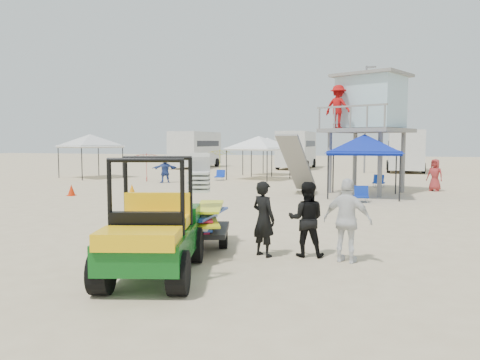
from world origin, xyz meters
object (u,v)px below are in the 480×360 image
(surf_trailer, at_px, (201,214))
(man_left, at_px, (264,219))
(canopy_blue, at_px, (364,138))
(utility_cart, at_px, (151,223))
(lifeguard_tower, at_px, (365,107))

(surf_trailer, bearing_deg, man_left, -11.21)
(surf_trailer, bearing_deg, canopy_blue, 74.83)
(utility_cart, bearing_deg, man_left, 53.23)
(lifeguard_tower, bearing_deg, surf_trailer, -103.03)
(surf_trailer, distance_m, canopy_blue, 11.83)
(surf_trailer, bearing_deg, lifeguard_tower, 76.97)
(man_left, bearing_deg, surf_trailer, 18.71)
(utility_cart, relative_size, canopy_blue, 0.97)
(lifeguard_tower, bearing_deg, canopy_blue, -88.36)
(man_left, bearing_deg, utility_cart, 83.15)
(surf_trailer, xyz_separation_m, lifeguard_tower, (3.01, 13.02, 3.24))
(lifeguard_tower, relative_size, canopy_blue, 1.73)
(utility_cart, height_order, lifeguard_tower, lifeguard_tower)
(man_left, xyz_separation_m, canopy_blue, (1.55, 11.59, 1.77))
(man_left, xyz_separation_m, lifeguard_tower, (1.50, 13.32, 3.22))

